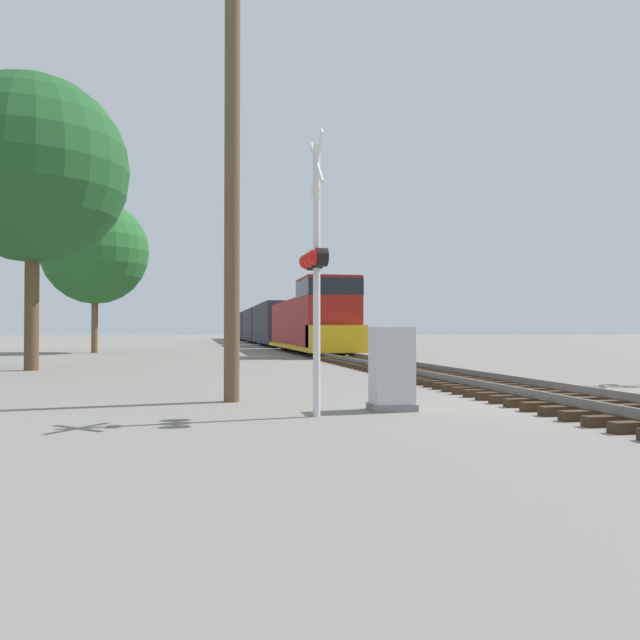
% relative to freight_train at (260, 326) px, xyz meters
% --- Properties ---
extents(ground_plane, '(400.00, 400.00, 0.00)m').
position_rel_freight_train_xyz_m(ground_plane, '(0.00, -59.73, -2.00)').
color(ground_plane, slate).
extents(rail_track_bed, '(2.60, 160.00, 0.31)m').
position_rel_freight_train_xyz_m(rail_track_bed, '(0.00, -59.73, -1.86)').
color(rail_track_bed, '#382819').
rests_on(rail_track_bed, ground).
extents(freight_train, '(2.92, 81.62, 4.28)m').
position_rel_freight_train_xyz_m(freight_train, '(0.00, 0.00, 0.00)').
color(freight_train, maroon).
rests_on(freight_train, ground).
extents(crossing_signal_near, '(0.35, 1.00, 4.67)m').
position_rel_freight_train_xyz_m(crossing_signal_near, '(-4.99, -60.56, 0.56)').
color(crossing_signal_near, silver).
rests_on(crossing_signal_near, ground).
extents(relay_cabinet, '(0.78, 0.63, 1.48)m').
position_rel_freight_train_xyz_m(relay_cabinet, '(-3.49, -60.02, -1.27)').
color(relay_cabinet, slate).
rests_on(relay_cabinet, ground).
extents(utility_pole, '(1.80, 0.31, 9.92)m').
position_rel_freight_train_xyz_m(utility_pole, '(-6.23, -58.11, 3.07)').
color(utility_pole, brown).
rests_on(utility_pole, ground).
extents(tree_far_right, '(6.72, 6.72, 10.59)m').
position_rel_freight_train_xyz_m(tree_far_right, '(-12.74, -46.85, 5.21)').
color(tree_far_right, brown).
rests_on(tree_far_right, ground).
extents(tree_mid_background, '(6.69, 6.69, 9.82)m').
position_rel_freight_train_xyz_m(tree_mid_background, '(-13.37, -29.00, 4.46)').
color(tree_mid_background, brown).
rests_on(tree_mid_background, ground).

